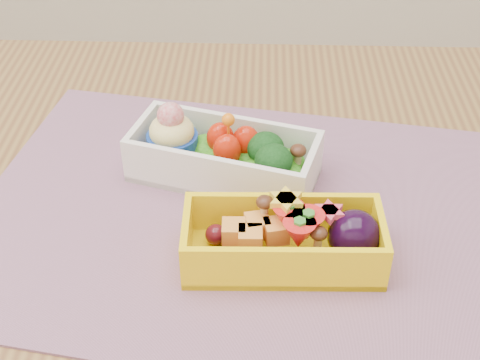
{
  "coord_description": "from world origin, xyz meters",
  "views": [
    {
      "loc": [
        0.06,
        -0.48,
        1.19
      ],
      "look_at": [
        0.05,
        0.03,
        0.79
      ],
      "focal_mm": 50.4,
      "sensor_mm": 36.0,
      "label": 1
    }
  ],
  "objects_px": {
    "placemat": "(232,214)",
    "bento_yellow": "(288,239)",
    "bento_white": "(223,155)",
    "table": "(196,301)"
  },
  "relations": [
    {
      "from": "table",
      "to": "bento_white",
      "type": "xyz_separation_m",
      "value": [
        0.03,
        0.09,
        0.13
      ]
    },
    {
      "from": "table",
      "to": "bento_yellow",
      "type": "xyz_separation_m",
      "value": [
        0.09,
        -0.04,
        0.13
      ]
    },
    {
      "from": "placemat",
      "to": "bento_white",
      "type": "xyz_separation_m",
      "value": [
        -0.01,
        0.06,
        0.03
      ]
    },
    {
      "from": "bento_yellow",
      "to": "bento_white",
      "type": "bearing_deg",
      "value": 116.04
    },
    {
      "from": "placemat",
      "to": "bento_yellow",
      "type": "bearing_deg",
      "value": -50.76
    },
    {
      "from": "table",
      "to": "bento_white",
      "type": "bearing_deg",
      "value": 73.31
    },
    {
      "from": "placemat",
      "to": "bento_white",
      "type": "height_order",
      "value": "bento_white"
    },
    {
      "from": "placemat",
      "to": "bento_white",
      "type": "distance_m",
      "value": 0.07
    },
    {
      "from": "bento_yellow",
      "to": "placemat",
      "type": "bearing_deg",
      "value": 127.76
    },
    {
      "from": "placemat",
      "to": "bento_yellow",
      "type": "height_order",
      "value": "bento_yellow"
    }
  ]
}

